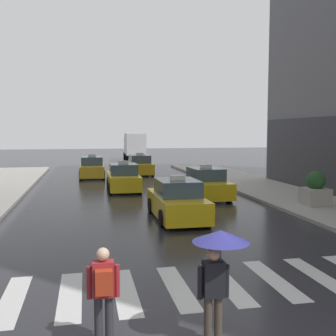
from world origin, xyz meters
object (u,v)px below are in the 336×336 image
object	(u,v)px
taxi_second	(205,184)
taxi_fourth	(92,168)
pedestrian_with_backpack	(103,288)
pedestrian_with_umbrella	(218,255)
taxi_fifth	(140,166)
box_truck	(134,146)
taxi_lead	(177,201)
planter_mid_block	(316,190)
taxi_third	(123,178)

from	to	relation	value
taxi_second	taxi_fourth	world-z (taller)	same
taxi_second	pedestrian_with_backpack	world-z (taller)	taxi_second
pedestrian_with_umbrella	taxi_fifth	bearing A→B (deg)	85.15
taxi_fourth	box_truck	xyz separation A→B (m)	(5.32, 16.79, 1.13)
taxi_lead	taxi_fourth	xyz separation A→B (m)	(-3.13, 16.15, 0.00)
taxi_fourth	planter_mid_block	xyz separation A→B (m)	(9.96, -15.20, 0.15)
taxi_fifth	planter_mid_block	xyz separation A→B (m)	(6.02, -16.73, 0.15)
taxi_second	taxi_third	xyz separation A→B (m)	(-4.08, 3.71, 0.00)
taxi_second	taxi_fifth	bearing A→B (deg)	98.37
taxi_second	taxi_fifth	xyz separation A→B (m)	(-1.87, 12.73, 0.00)
taxi_second	taxi_fourth	distance (m)	12.62
taxi_second	planter_mid_block	distance (m)	5.76
pedestrian_with_backpack	box_truck	bearing A→B (deg)	82.49
pedestrian_with_umbrella	planter_mid_block	size ratio (longest dim) A/B	1.21
taxi_third	pedestrian_with_backpack	distance (m)	18.20
planter_mid_block	pedestrian_with_backpack	bearing A→B (deg)	-134.55
box_truck	pedestrian_with_backpack	size ratio (longest dim) A/B	4.62
taxi_lead	pedestrian_with_umbrella	bearing A→B (deg)	-98.85
pedestrian_with_backpack	taxi_third	bearing A→B (deg)	83.67
pedestrian_with_backpack	planter_mid_block	distance (m)	14.58
pedestrian_with_umbrella	pedestrian_with_backpack	world-z (taller)	pedestrian_with_umbrella
pedestrian_with_backpack	planter_mid_block	world-z (taller)	planter_mid_block
pedestrian_with_backpack	taxi_lead	bearing A→B (deg)	70.18
taxi_third	box_truck	world-z (taller)	box_truck
taxi_second	taxi_third	world-z (taller)	same
taxi_lead	taxi_third	xyz separation A→B (m)	(-1.40, 8.65, 0.00)
taxi_lead	planter_mid_block	xyz separation A→B (m)	(6.83, 0.95, 0.15)
taxi_lead	box_truck	size ratio (longest dim) A/B	0.60
taxi_third	box_truck	xyz separation A→B (m)	(3.58, 24.28, 1.13)
taxi_fourth	box_truck	bearing A→B (deg)	72.43
taxi_lead	pedestrian_with_umbrella	size ratio (longest dim) A/B	2.34
taxi_fifth	box_truck	world-z (taller)	box_truck
planter_mid_block	taxi_fifth	bearing A→B (deg)	109.78
taxi_third	taxi_fifth	world-z (taller)	same
pedestrian_with_umbrella	planter_mid_block	bearing A→B (deg)	52.11
taxi_fourth	pedestrian_with_umbrella	size ratio (longest dim) A/B	2.36
pedestrian_with_umbrella	planter_mid_block	xyz separation A→B (m)	(8.35, 10.72, -0.64)
taxi_third	taxi_fourth	xyz separation A→B (m)	(-1.74, 7.50, 0.00)
box_truck	pedestrian_with_backpack	world-z (taller)	box_truck
box_truck	pedestrian_with_umbrella	world-z (taller)	box_truck
taxi_lead	planter_mid_block	size ratio (longest dim) A/B	2.84
pedestrian_with_umbrella	pedestrian_with_backpack	bearing A→B (deg)	169.87
taxi_fifth	pedestrian_with_umbrella	world-z (taller)	pedestrian_with_umbrella
taxi_third	taxi_fourth	bearing A→B (deg)	103.04
taxi_lead	taxi_fifth	bearing A→B (deg)	87.38
taxi_lead	taxi_second	world-z (taller)	same
taxi_third	pedestrian_with_backpack	world-z (taller)	taxi_third
taxi_lead	pedestrian_with_umbrella	world-z (taller)	pedestrian_with_umbrella
taxi_second	box_truck	distance (m)	28.01
taxi_fifth	pedestrian_with_backpack	distance (m)	27.44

